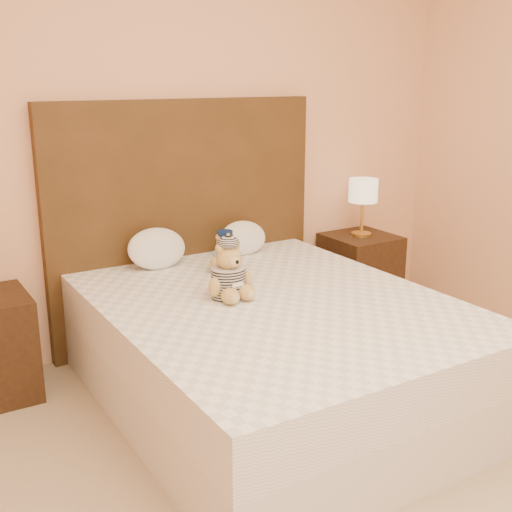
{
  "coord_description": "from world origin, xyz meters",
  "views": [
    {
      "loc": [
        -1.65,
        -1.34,
        1.64
      ],
      "look_at": [
        0.05,
        1.45,
        0.71
      ],
      "focal_mm": 45.0,
      "sensor_mm": 36.0,
      "label": 1
    }
  ],
  "objects_px": {
    "bed": "(273,350)",
    "pillow_left": "(157,247)",
    "lamp": "(363,193)",
    "teddy_prisoner": "(229,270)",
    "pillow_right": "(243,236)",
    "teddy_police": "(225,252)",
    "nightstand_right": "(359,273)"
  },
  "relations": [
    {
      "from": "pillow_left",
      "to": "pillow_right",
      "type": "xyz_separation_m",
      "value": [
        0.58,
        0.0,
        -0.01
      ]
    },
    {
      "from": "lamp",
      "to": "teddy_prisoner",
      "type": "height_order",
      "value": "lamp"
    },
    {
      "from": "bed",
      "to": "nightstand_right",
      "type": "height_order",
      "value": "same"
    },
    {
      "from": "bed",
      "to": "teddy_police",
      "type": "xyz_separation_m",
      "value": [
        0.03,
        0.55,
        0.39
      ]
    },
    {
      "from": "teddy_prisoner",
      "to": "bed",
      "type": "bearing_deg",
      "value": -44.84
    },
    {
      "from": "nightstand_right",
      "to": "pillow_left",
      "type": "height_order",
      "value": "pillow_left"
    },
    {
      "from": "bed",
      "to": "teddy_prisoner",
      "type": "xyz_separation_m",
      "value": [
        -0.17,
        0.15,
        0.42
      ]
    },
    {
      "from": "pillow_right",
      "to": "teddy_police",
      "type": "bearing_deg",
      "value": -135.36
    },
    {
      "from": "bed",
      "to": "pillow_right",
      "type": "xyz_separation_m",
      "value": [
        0.31,
        0.83,
        0.39
      ]
    },
    {
      "from": "bed",
      "to": "pillow_left",
      "type": "xyz_separation_m",
      "value": [
        -0.27,
        0.83,
        0.4
      ]
    },
    {
      "from": "pillow_left",
      "to": "teddy_police",
      "type": "bearing_deg",
      "value": -43.07
    },
    {
      "from": "bed",
      "to": "teddy_police",
      "type": "bearing_deg",
      "value": 87.26
    },
    {
      "from": "bed",
      "to": "teddy_prisoner",
      "type": "relative_size",
      "value": 6.79
    },
    {
      "from": "bed",
      "to": "pillow_right",
      "type": "distance_m",
      "value": 0.97
    },
    {
      "from": "teddy_police",
      "to": "pillow_right",
      "type": "xyz_separation_m",
      "value": [
        0.28,
        0.28,
        -0.01
      ]
    },
    {
      "from": "nightstand_right",
      "to": "teddy_prisoner",
      "type": "relative_size",
      "value": 1.87
    },
    {
      "from": "pillow_left",
      "to": "pillow_right",
      "type": "height_order",
      "value": "pillow_left"
    },
    {
      "from": "nightstand_right",
      "to": "pillow_right",
      "type": "xyz_separation_m",
      "value": [
        -0.94,
        0.03,
        0.39
      ]
    },
    {
      "from": "nightstand_right",
      "to": "teddy_prisoner",
      "type": "bearing_deg",
      "value": -155.42
    },
    {
      "from": "teddy_prisoner",
      "to": "nightstand_right",
      "type": "bearing_deg",
      "value": 20.32
    },
    {
      "from": "nightstand_right",
      "to": "teddy_police",
      "type": "distance_m",
      "value": 1.31
    },
    {
      "from": "teddy_police",
      "to": "pillow_left",
      "type": "height_order",
      "value": "pillow_left"
    },
    {
      "from": "bed",
      "to": "pillow_left",
      "type": "distance_m",
      "value": 0.96
    },
    {
      "from": "pillow_left",
      "to": "pillow_right",
      "type": "bearing_deg",
      "value": 0.0
    },
    {
      "from": "nightstand_right",
      "to": "pillow_left",
      "type": "distance_m",
      "value": 1.58
    },
    {
      "from": "lamp",
      "to": "teddy_prisoner",
      "type": "distance_m",
      "value": 1.57
    },
    {
      "from": "bed",
      "to": "lamp",
      "type": "xyz_separation_m",
      "value": [
        1.25,
        0.8,
        0.57
      ]
    },
    {
      "from": "teddy_prisoner",
      "to": "pillow_right",
      "type": "xyz_separation_m",
      "value": [
        0.48,
        0.68,
        -0.04
      ]
    },
    {
      "from": "lamp",
      "to": "pillow_left",
      "type": "xyz_separation_m",
      "value": [
        -1.52,
        0.03,
        -0.17
      ]
    },
    {
      "from": "nightstand_right",
      "to": "lamp",
      "type": "relative_size",
      "value": 1.38
    },
    {
      "from": "lamp",
      "to": "teddy_police",
      "type": "bearing_deg",
      "value": -168.45
    },
    {
      "from": "bed",
      "to": "teddy_police",
      "type": "relative_size",
      "value": 8.45
    }
  ]
}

